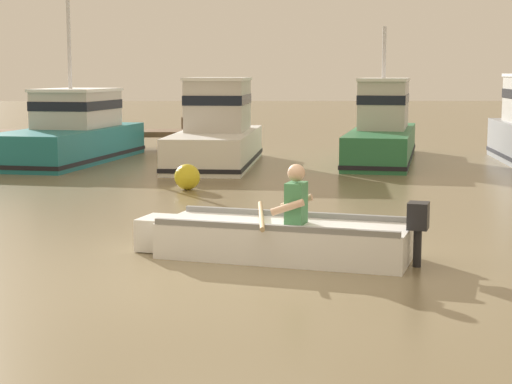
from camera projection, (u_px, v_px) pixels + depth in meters
The scene contains 6 objects.
ground_plane at pixel (230, 273), 9.71m from camera, with size 120.00×120.00×0.00m, color #7A6B4C.
rowboat_with_person at pixel (279, 238), 10.51m from camera, with size 3.65×2.26×1.19m.
moored_boat_teal at pixel (72, 134), 21.93m from camera, with size 3.29×6.08×4.22m.
moored_boat_white at pixel (217, 133), 21.12m from camera, with size 2.44×5.52×2.19m.
moored_boat_green at pixel (383, 130), 22.16m from camera, with size 2.93×6.45×3.50m.
mooring_buoy at pixel (187, 177), 16.60m from camera, with size 0.51×0.51×0.51m, color yellow.
Camera 1 is at (0.19, -9.48, 2.30)m, focal length 58.80 mm.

